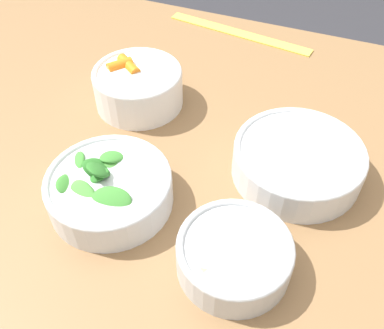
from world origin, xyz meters
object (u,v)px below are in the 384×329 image
at_px(bowl_carrots, 138,86).
at_px(bowl_cookies, 234,254).
at_px(bowl_beans_hotdog, 297,162).
at_px(ruler, 239,33).
at_px(bowl_greens, 108,187).

xyz_separation_m(bowl_carrots, bowl_cookies, (0.26, -0.25, -0.01)).
relative_size(bowl_beans_hotdog, ruler, 0.58).
distance_m(bowl_carrots, bowl_cookies, 0.36).
bearing_deg(bowl_cookies, bowl_carrots, 135.75).
bearing_deg(bowl_beans_hotdog, bowl_greens, -146.82).
height_order(bowl_beans_hotdog, ruler, bowl_beans_hotdog).
height_order(bowl_carrots, bowl_beans_hotdog, bowl_carrots).
relative_size(bowl_carrots, bowl_beans_hotdog, 0.80).
xyz_separation_m(bowl_carrots, ruler, (0.09, 0.30, -0.04)).
height_order(bowl_greens, bowl_cookies, bowl_greens).
distance_m(bowl_beans_hotdog, ruler, 0.42).
relative_size(bowl_cookies, ruler, 0.43).
bearing_deg(bowl_carrots, bowl_greens, -73.48).
xyz_separation_m(bowl_beans_hotdog, bowl_cookies, (-0.04, -0.19, 0.00)).
relative_size(bowl_greens, ruler, 0.53).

